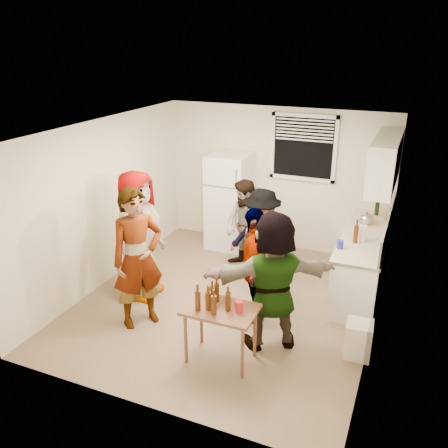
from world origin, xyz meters
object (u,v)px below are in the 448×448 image
at_px(kettle, 366,224).
at_px(guest_back_left, 244,269).
at_px(guest_back_right, 260,286).
at_px(guest_stripe, 142,321).
at_px(wine_bottle, 376,215).
at_px(beer_bottle_table, 198,310).
at_px(red_cup, 239,311).
at_px(trash_bin, 358,338).
at_px(guest_orange, 270,343).
at_px(serving_table, 221,359).
at_px(refrigerator, 229,201).
at_px(guest_grey, 142,293).
at_px(guest_black, 253,317).
at_px(beer_bottle_counter, 355,243).
at_px(blue_cup, 340,248).

relative_size(kettle, guest_back_left, 0.16).
xyz_separation_m(kettle, guest_back_right, (-1.38, -0.90, -0.90)).
xyz_separation_m(kettle, guest_stripe, (-2.52, -2.45, -0.90)).
bearing_deg(guest_back_right, wine_bottle, 50.96).
xyz_separation_m(beer_bottle_table, red_cup, (0.43, 0.17, 0.00)).
distance_m(trash_bin, guest_orange, 1.08).
bearing_deg(serving_table, trash_bin, 25.33).
relative_size(refrigerator, red_cup, 13.57).
distance_m(serving_table, red_cup, 0.73).
bearing_deg(wine_bottle, red_cup, -109.08).
xyz_separation_m(guest_grey, guest_orange, (2.14, -0.45, 0.00)).
relative_size(guest_stripe, guest_back_left, 1.24).
height_order(refrigerator, kettle, refrigerator).
bearing_deg(guest_orange, guest_black, -81.06).
relative_size(serving_table, guest_grey, 0.44).
bearing_deg(trash_bin, serving_table, -154.67).
relative_size(kettle, beer_bottle_counter, 0.99).
distance_m(wine_bottle, beer_bottle_counter, 1.27).
distance_m(serving_table, guest_back_right, 1.89).
bearing_deg(blue_cup, guest_grey, -164.42).
bearing_deg(serving_table, guest_back_left, 103.77).
relative_size(refrigerator, guest_black, 1.07).
relative_size(trash_bin, beer_bottle_table, 1.78).
bearing_deg(red_cup, blue_cup, 64.58).
xyz_separation_m(serving_table, guest_orange, (0.45, 0.53, 0.00)).
bearing_deg(kettle, wine_bottle, 80.19).
distance_m(beer_bottle_counter, guest_back_right, 1.61).
bearing_deg(guest_back_left, kettle, 42.91).
xyz_separation_m(blue_cup, beer_bottle_table, (-1.24, -1.87, -0.20)).
height_order(kettle, blue_cup, kettle).
xyz_separation_m(beer_bottle_counter, guest_black, (-1.13, -1.01, -0.90)).
distance_m(refrigerator, guest_grey, 2.36).
xyz_separation_m(beer_bottle_counter, guest_grey, (-2.88, -1.03, -0.90)).
bearing_deg(blue_cup, refrigerator, 147.70).
relative_size(refrigerator, beer_bottle_table, 6.74).
relative_size(guest_back_left, guest_black, 0.95).
bearing_deg(guest_back_left, trash_bin, -9.97).
xyz_separation_m(wine_bottle, guest_back_right, (-1.48, -1.39, -0.90)).
distance_m(beer_bottle_counter, trash_bin, 1.49).
relative_size(blue_cup, guest_black, 0.07).
relative_size(beer_bottle_counter, serving_table, 0.30).
xyz_separation_m(refrigerator, red_cup, (1.38, -3.09, -0.15)).
height_order(guest_grey, guest_black, guest_grey).
height_order(red_cup, guest_back_left, red_cup).
height_order(blue_cup, guest_back_right, blue_cup).
height_order(trash_bin, guest_back_right, trash_bin).
height_order(guest_stripe, guest_black, guest_stripe).
xyz_separation_m(blue_cup, guest_orange, (-0.57, -1.20, -0.90)).
bearing_deg(blue_cup, wine_bottle, 78.57).
height_order(blue_cup, guest_black, blue_cup).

